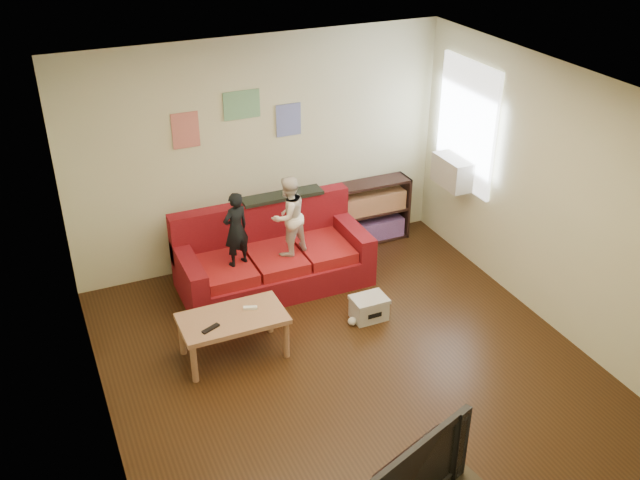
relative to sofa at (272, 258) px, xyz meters
name	(u,v)px	position (x,y,z in m)	size (l,w,h in m)	color
room_shell	(357,250)	(0.14, -1.85, 1.03)	(4.52, 5.02, 2.72)	#341E0D
sofa	(272,258)	(0.00, 0.00, 0.00)	(2.14, 0.98, 0.94)	maroon
child_a	(236,229)	(-0.45, -0.17, 0.56)	(0.31, 0.20, 0.85)	black
child_b	(288,216)	(0.15, -0.17, 0.59)	(0.45, 0.35, 0.92)	white
coffee_table	(233,322)	(-0.82, -1.13, 0.08)	(1.03, 0.56, 0.46)	#AA7855
remote	(211,328)	(-1.07, -1.25, 0.16)	(0.19, 0.05, 0.02)	black
game_controller	(250,308)	(-0.62, -1.08, 0.16)	(0.14, 0.04, 0.03)	white
bookshelf	(370,215)	(1.49, 0.45, 0.05)	(1.02, 0.31, 0.81)	black
window	(467,125)	(2.36, -0.20, 1.32)	(0.04, 1.08, 1.48)	white
ac_unit	(453,172)	(2.24, -0.20, 0.76)	(0.28, 0.55, 0.35)	#B7B2A3
artwork_left	(186,130)	(-0.71, 0.64, 1.43)	(0.30, 0.01, 0.40)	#D87266
artwork_center	(242,105)	(-0.06, 0.64, 1.63)	(0.42, 0.01, 0.32)	#72B27F
artwork_right	(289,120)	(0.49, 0.64, 1.38)	(0.30, 0.01, 0.38)	#727FCC
file_box	(369,308)	(0.69, -1.10, -0.18)	(0.37, 0.28, 0.26)	beige
television	(404,470)	(-0.44, -3.75, 0.46)	(1.07, 0.14, 0.62)	black
tissue	(352,321)	(0.47, -1.15, -0.27)	(0.09, 0.09, 0.09)	beige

